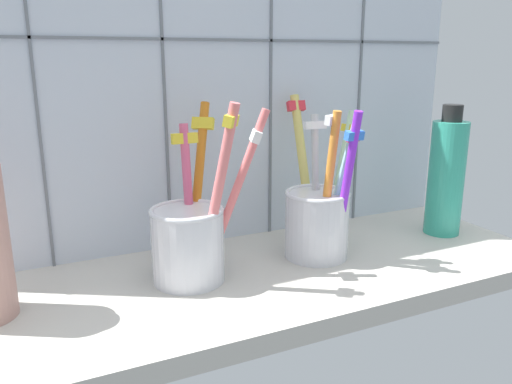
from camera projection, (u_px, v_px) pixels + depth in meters
counter_slab at (262, 281)px, 52.71cm from camera, size 64.00×22.00×2.00cm
tile_wall_back at (216, 65)px, 57.61cm from camera, size 64.00×2.20×45.00cm
toothbrush_cup_left at (191, 235)px, 49.69cm from camera, size 11.79×11.35×17.71cm
toothbrush_cup_right at (319, 214)px, 55.76cm from camera, size 9.81×13.60×17.19cm
soap_bottle at (446, 176)px, 62.36cm from camera, size 4.31×4.31×15.97cm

